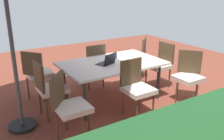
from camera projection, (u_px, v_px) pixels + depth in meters
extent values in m
cube|color=brown|center=(112.00, 100.00, 4.93)|extent=(10.00, 10.00, 0.02)
cube|color=silver|center=(112.00, 63.00, 4.68)|extent=(1.90, 1.20, 0.04)
cylinder|color=#333333|center=(132.00, 69.00, 5.57)|extent=(0.05, 0.05, 0.73)
cylinder|color=#333333|center=(64.00, 83.00, 4.77)|extent=(0.05, 0.05, 0.73)
cylinder|color=#333333|center=(159.00, 81.00, 4.85)|extent=(0.05, 0.05, 0.73)
cylinder|color=#333333|center=(85.00, 100.00, 4.05)|extent=(0.05, 0.05, 0.73)
cylinder|color=#4C4C4C|center=(12.00, 49.00, 3.54)|extent=(0.06, 0.06, 2.58)
cylinder|color=black|center=(23.00, 125.00, 3.94)|extent=(0.44, 0.44, 0.06)
cube|color=beige|center=(92.00, 65.00, 5.41)|extent=(0.46, 0.46, 0.08)
cube|color=#4C3823|center=(96.00, 56.00, 5.16)|extent=(0.44, 0.04, 0.45)
cylinder|color=#4C3823|center=(95.00, 73.00, 5.73)|extent=(0.03, 0.03, 0.45)
cylinder|color=#4C3823|center=(81.00, 76.00, 5.55)|extent=(0.03, 0.03, 0.45)
cylinder|color=#4C3823|center=(103.00, 77.00, 5.44)|extent=(0.03, 0.03, 0.45)
cylinder|color=#4C3823|center=(89.00, 81.00, 5.26)|extent=(0.03, 0.03, 0.45)
cube|color=beige|center=(40.00, 74.00, 4.89)|extent=(0.46, 0.46, 0.08)
cube|color=#4C3823|center=(32.00, 64.00, 4.62)|extent=(0.31, 0.36, 0.45)
cylinder|color=#4C3823|center=(54.00, 84.00, 5.09)|extent=(0.03, 0.03, 0.45)
cylinder|color=#4C3823|center=(39.00, 82.00, 5.19)|extent=(0.03, 0.03, 0.45)
cylinder|color=#4C3823|center=(44.00, 91.00, 4.76)|extent=(0.03, 0.03, 0.45)
cylinder|color=#4C3823|center=(28.00, 88.00, 4.87)|extent=(0.03, 0.03, 0.45)
cube|color=beige|center=(73.00, 108.00, 3.53)|extent=(0.46, 0.46, 0.08)
cube|color=#4C3823|center=(57.00, 90.00, 3.48)|extent=(0.32, 0.36, 0.45)
cylinder|color=#4C3823|center=(82.00, 132.00, 3.42)|extent=(0.03, 0.03, 0.45)
cylinder|color=#4C3823|center=(89.00, 119.00, 3.76)|extent=(0.03, 0.03, 0.45)
cylinder|color=#4C3823|center=(57.00, 130.00, 3.47)|extent=(0.03, 0.03, 0.45)
cylinder|color=#4C3823|center=(66.00, 117.00, 3.81)|extent=(0.03, 0.03, 0.45)
cube|color=beige|center=(188.00, 78.00, 4.66)|extent=(0.46, 0.46, 0.08)
cube|color=#4C3823|center=(190.00, 62.00, 4.76)|extent=(0.31, 0.36, 0.45)
cylinder|color=#4C3823|center=(176.00, 94.00, 4.63)|extent=(0.03, 0.03, 0.45)
cylinder|color=#4C3823|center=(196.00, 96.00, 4.53)|extent=(0.03, 0.03, 0.45)
cylinder|color=#4C3823|center=(178.00, 87.00, 4.96)|extent=(0.03, 0.03, 0.45)
cylinder|color=#4C3823|center=(197.00, 89.00, 4.85)|extent=(0.03, 0.03, 0.45)
cube|color=beige|center=(139.00, 90.00, 4.13)|extent=(0.46, 0.46, 0.08)
cube|color=#4C3823|center=(131.00, 72.00, 4.20)|extent=(0.44, 0.07, 0.45)
cylinder|color=#4C3823|center=(137.00, 111.00, 3.98)|extent=(0.03, 0.03, 0.45)
cylinder|color=#4C3823|center=(153.00, 106.00, 4.17)|extent=(0.03, 0.03, 0.45)
cylinder|color=#4C3823|center=(123.00, 103.00, 4.25)|extent=(0.03, 0.03, 0.45)
cylinder|color=#4C3823|center=(139.00, 98.00, 4.45)|extent=(0.03, 0.03, 0.45)
cube|color=beige|center=(158.00, 66.00, 5.37)|extent=(0.46, 0.46, 0.08)
cube|color=#4C3823|center=(166.00, 53.00, 5.40)|extent=(0.05, 0.44, 0.45)
cylinder|color=#4C3823|center=(146.00, 76.00, 5.51)|extent=(0.03, 0.03, 0.45)
cylinder|color=#4C3823|center=(157.00, 81.00, 5.22)|extent=(0.03, 0.03, 0.45)
cylinder|color=#4C3823|center=(158.00, 73.00, 5.70)|extent=(0.03, 0.03, 0.45)
cylinder|color=#4C3823|center=(169.00, 78.00, 5.41)|extent=(0.03, 0.03, 0.45)
cube|color=beige|center=(135.00, 58.00, 5.98)|extent=(0.46, 0.46, 0.08)
cube|color=#4C3823|center=(144.00, 48.00, 5.84)|extent=(0.35, 0.33, 0.45)
cylinder|color=#4C3823|center=(129.00, 65.00, 6.27)|extent=(0.03, 0.03, 0.45)
cylinder|color=#4C3823|center=(126.00, 70.00, 5.94)|extent=(0.03, 0.03, 0.45)
cylinder|color=#4C3823|center=(143.00, 66.00, 6.18)|extent=(0.03, 0.03, 0.45)
cylinder|color=#4C3823|center=(141.00, 71.00, 5.85)|extent=(0.03, 0.03, 0.45)
cube|color=beige|center=(53.00, 89.00, 4.17)|extent=(0.46, 0.46, 0.08)
cube|color=#4C3823|center=(39.00, 77.00, 3.98)|extent=(0.05, 0.44, 0.45)
cylinder|color=#4C3823|center=(68.00, 104.00, 4.21)|extent=(0.03, 0.03, 0.45)
cylinder|color=#4C3823|center=(60.00, 97.00, 4.50)|extent=(0.03, 0.03, 0.45)
cylinder|color=#4C3823|center=(47.00, 110.00, 4.02)|extent=(0.03, 0.03, 0.45)
cylinder|color=#4C3823|center=(40.00, 102.00, 4.31)|extent=(0.03, 0.03, 0.45)
cube|color=#2D2D33|center=(106.00, 63.00, 4.59)|extent=(0.38, 0.32, 0.02)
cube|color=black|center=(110.00, 59.00, 4.49)|extent=(0.32, 0.16, 0.20)
cylinder|color=#334C99|center=(115.00, 55.00, 4.95)|extent=(0.08, 0.08, 0.10)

